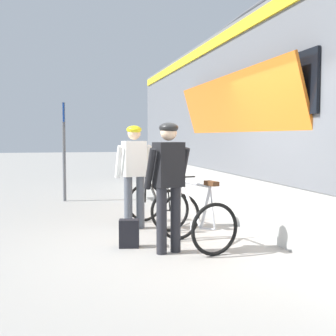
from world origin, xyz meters
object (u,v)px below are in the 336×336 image
Objects in this scene: cyclist_near_in_white at (134,167)px; platform_sign_post at (64,135)px; cyclist_far_in_dark at (169,175)px; backpack_on_platform at (129,233)px; bicycle_far_silver at (196,219)px; water_bottle_near_the_bikes at (192,227)px; bicycle_near_black at (157,204)px.

cyclist_near_in_white is 3.86m from platform_sign_post.
backpack_on_platform is at bearing 138.36° from cyclist_far_in_dark.
cyclist_near_in_white is at bearing -73.00° from platform_sign_post.
platform_sign_post is (-1.12, 3.65, 0.57)m from cyclist_near_in_white.
bicycle_far_silver reaches higher than water_bottle_near_the_bikes.
platform_sign_post reaches higher than cyclist_far_in_dark.
water_bottle_near_the_bikes is (0.68, 1.14, -0.96)m from cyclist_far_in_dark.
bicycle_far_silver reaches higher than backpack_on_platform.
cyclist_far_in_dark reaches higher than backpack_on_platform.
cyclist_near_in_white is 1.70m from cyclist_far_in_dark.
backpack_on_platform reaches higher than water_bottle_near_the_bikes.
bicycle_near_black is 1.01× the size of bicycle_far_silver.
bicycle_near_black is at bearing -66.60° from platform_sign_post.
cyclist_far_in_dark is at bearing -29.50° from backpack_on_platform.
backpack_on_platform is at bearing 166.33° from bicycle_far_silver.
bicycle_near_black and bicycle_far_silver have the same top height.
cyclist_near_in_white is at bearing 89.40° from backpack_on_platform.
bicycle_far_silver is 5.57m from platform_sign_post.
cyclist_far_in_dark is at bearing -120.86° from water_bottle_near_the_bikes.
platform_sign_post reaches higher than bicycle_near_black.
cyclist_far_in_dark is at bearing -76.29° from platform_sign_post.
bicycle_far_silver is at bearing -1.54° from backpack_on_platform.
cyclist_near_in_white is at bearing 96.29° from cyclist_far_in_dark.
cyclist_near_in_white reaches higher than bicycle_far_silver.
backpack_on_platform is (-0.29, -1.27, -0.85)m from cyclist_near_in_white.
bicycle_near_black is 1.56m from backpack_on_platform.
bicycle_near_black is 3.01× the size of backpack_on_platform.
bicycle_near_black is (0.42, 0.10, -0.65)m from cyclist_near_in_white.
cyclist_near_in_white is 1.00× the size of cyclist_far_in_dark.
cyclist_near_in_white is 1.41m from water_bottle_near_the_bikes.
cyclist_far_in_dark is 1.92m from bicycle_near_black.
cyclist_far_in_dark is 4.40× the size of backpack_on_platform.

